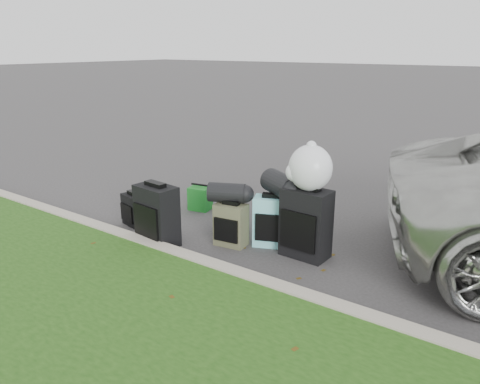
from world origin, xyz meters
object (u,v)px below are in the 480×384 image
Objects in this scene: suitcase_teal at (272,221)px; tote_navy at (229,217)px; tote_green at (200,198)px; suitcase_small_black at (134,210)px; suitcase_large_black_right at (306,223)px; suitcase_olive at (231,225)px; suitcase_large_black_left at (157,216)px.

suitcase_teal is 0.78m from tote_navy.
tote_green is at bearing 171.39° from tote_navy.
suitcase_small_black is 2.46m from suitcase_large_black_right.
suitcase_teal is 1.67m from tote_green.
suitcase_large_black_right reaches higher than tote_green.
tote_navy is at bearing 174.11° from suitcase_large_black_right.
suitcase_olive is 0.51m from suitcase_teal.
suitcase_large_black_right reaches higher than suitcase_small_black.
suitcase_large_black_right is (0.90, 0.25, 0.14)m from suitcase_olive.
suitcase_small_black is 1.25× the size of tote_green.
tote_navy is (-0.34, 0.42, -0.11)m from suitcase_olive.
suitcase_large_black_right is (1.66, 0.77, 0.03)m from suitcase_large_black_left.
suitcase_large_black_left reaches higher than suitcase_teal.
suitcase_large_black_right is (0.49, -0.04, 0.10)m from suitcase_teal.
suitcase_large_black_left is 1.83m from suitcase_large_black_right.
tote_green is (-2.08, 0.54, -0.24)m from suitcase_large_black_right.
tote_navy is (-0.75, 0.13, -0.15)m from suitcase_teal.
suitcase_large_black_right is 1.28m from tote_navy.
suitcase_large_black_left reaches higher than tote_green.
suitcase_olive is at bearing -35.57° from tote_navy.
suitcase_small_black is at bearing -166.62° from suitcase_large_black_right.
suitcase_small_black is 1.37× the size of tote_navy.
suitcase_teal is 1.78× the size of tote_green.
suitcase_teal is at bearing 177.47° from suitcase_large_black_right.
suitcase_teal is (0.41, 0.29, 0.05)m from suitcase_olive.
suitcase_large_black_left is 1.43× the size of suitcase_olive.
suitcase_teal is (1.92, 0.52, 0.09)m from suitcase_small_black.
suitcase_teal reaches higher than suitcase_small_black.
suitcase_large_black_left reaches higher than suitcase_small_black.
suitcase_teal is at bearing 27.55° from suitcase_small_black.
suitcase_large_black_left is at bearing -8.36° from suitcase_small_black.
tote_green is (0.33, 1.03, -0.04)m from suitcase_small_black.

